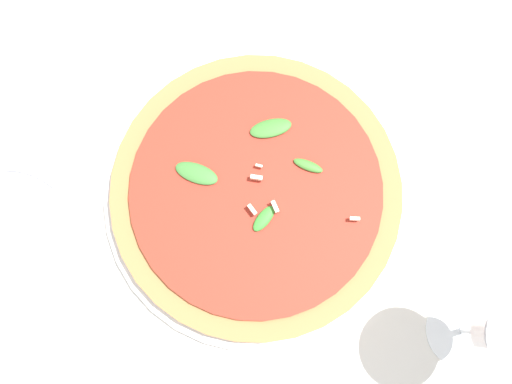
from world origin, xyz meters
The scene contains 3 objects.
ground_plane centered at (0.00, 0.00, 0.00)m, with size 6.00×6.00×0.00m, color silver.
pizza_arugula_main centered at (0.02, -0.03, 0.02)m, with size 0.34×0.34×0.05m.
side_plate_white centered at (0.00, -0.31, 0.01)m, with size 0.19×0.19×0.02m.
Camera 1 is at (0.14, -0.06, 0.66)m, focal length 42.00 mm.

